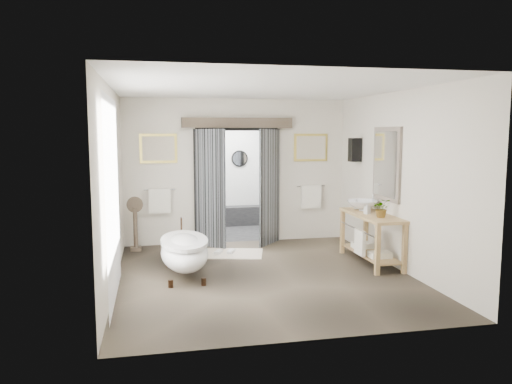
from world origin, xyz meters
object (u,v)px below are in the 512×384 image
(rug, at_px, (230,254))
(basin, at_px, (362,206))
(vanity, at_px, (370,234))
(clawfoot_tub, at_px, (184,251))

(rug, distance_m, basin, 2.57)
(rug, height_order, basin, basin)
(vanity, height_order, basin, basin)
(vanity, distance_m, rug, 2.57)
(clawfoot_tub, xyz_separation_m, vanity, (3.17, 0.13, 0.12))
(clawfoot_tub, relative_size, basin, 2.99)
(vanity, relative_size, basin, 2.94)
(clawfoot_tub, bearing_deg, basin, 8.78)
(vanity, height_order, rug, vanity)
(clawfoot_tub, distance_m, vanity, 3.17)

